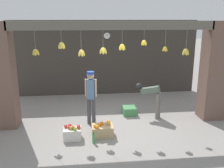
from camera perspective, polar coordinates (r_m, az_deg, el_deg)
name	(u,v)px	position (r m, az deg, el deg)	size (l,w,h in m)	color
ground_plane	(114,125)	(7.41, 0.40, -9.43)	(60.00, 60.00, 0.00)	gray
shop_back_wall	(105,58)	(10.09, -1.70, 5.96)	(7.50, 0.12, 2.97)	#38332D
shop_pillar_left	(1,76)	(7.55, -23.95, 1.62)	(0.70, 0.60, 2.97)	brown
shop_pillar_right	(214,71)	(8.16, 22.35, 2.71)	(0.70, 0.60, 2.97)	brown
storefront_awning	(113,28)	(6.88, 0.19, 12.78)	(5.60, 0.31, 0.97)	#5B564C
shopkeeper	(91,94)	(7.22, -4.84, -2.29)	(0.34, 0.27, 1.59)	#424247
worker_stooping	(152,96)	(7.86, 9.03, -2.69)	(0.74, 0.57, 1.06)	#6B665B
fruit_crate_oranges	(102,130)	(6.76, -2.19, -10.46)	(0.56, 0.43, 0.37)	tan
fruit_crate_apples	(72,133)	(6.65, -9.04, -10.98)	(0.45, 0.36, 0.38)	silver
produce_box_green	(129,111)	(8.17, 3.95, -6.12)	(0.41, 0.43, 0.26)	#42844C
water_bottle	(94,138)	(6.40, -4.22, -12.24)	(0.07, 0.07, 0.29)	#38934C
wall_clock	(107,36)	(9.93, -1.17, 10.97)	(0.26, 0.03, 0.26)	black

